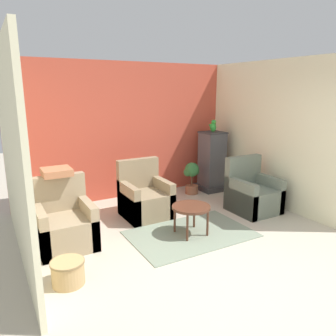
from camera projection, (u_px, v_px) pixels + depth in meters
name	position (u px, v px, depth m)	size (l,w,h in m)	color
ground_plane	(234.00, 270.00, 4.12)	(20.00, 20.00, 0.00)	beige
wall_back_accent	(127.00, 131.00, 6.71)	(4.61, 0.06, 2.75)	#C64C38
wall_left	(12.00, 157.00, 4.16)	(0.06, 3.41, 2.75)	beige
wall_right	(270.00, 134.00, 6.33)	(0.06, 3.41, 2.75)	beige
area_rug	(191.00, 234.00, 5.14)	(1.89, 1.24, 0.01)	gray
coffee_table	(191.00, 209.00, 5.04)	(0.59, 0.59, 0.47)	#512D1E
armchair_left	(65.00, 225.00, 4.70)	(0.78, 0.79, 1.00)	#9E896B
armchair_right	(252.00, 195.00, 6.06)	(0.78, 0.79, 1.00)	slate
armchair_middle	(145.00, 199.00, 5.82)	(0.78, 0.79, 1.00)	#8E7A5B
birdcage	(212.00, 162.00, 7.30)	(0.59, 0.59, 1.31)	#353539
parrot	(213.00, 126.00, 7.11)	(0.13, 0.23, 0.27)	green
potted_plant	(192.00, 175.00, 7.05)	(0.34, 0.31, 0.69)	brown
wicker_basket	(68.00, 272.00, 3.80)	(0.39, 0.39, 0.29)	tan
throw_pillow	(57.00, 172.00, 4.77)	(0.41, 0.41, 0.10)	#B2704C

